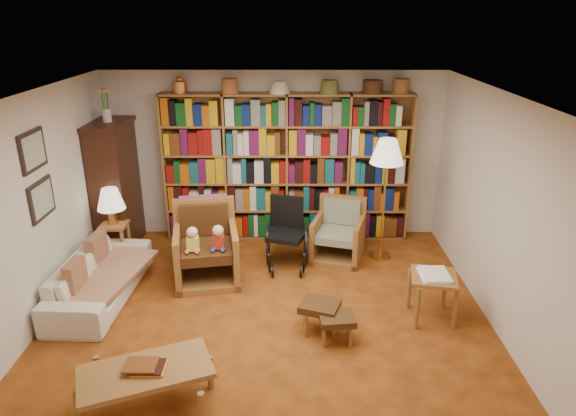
{
  "coord_description": "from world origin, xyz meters",
  "views": [
    {
      "loc": [
        0.25,
        -4.97,
        3.28
      ],
      "look_at": [
        0.22,
        0.6,
        1.14
      ],
      "focal_mm": 32.0,
      "sensor_mm": 36.0,
      "label": 1
    }
  ],
  "objects_px": {
    "floor_lamp": "(387,156)",
    "side_table_papers": "(433,283)",
    "sofa": "(100,278)",
    "footstool_b": "(320,308)",
    "armchair_leather": "(208,247)",
    "coffee_table": "(146,373)",
    "side_table_lamp": "(115,235)",
    "armchair_sage": "(337,235)",
    "footstool_a": "(337,320)",
    "wheelchair": "(287,235)"
  },
  "relations": [
    {
      "from": "coffee_table",
      "to": "side_table_lamp",
      "type": "bearing_deg",
      "value": 112.37
    },
    {
      "from": "wheelchair",
      "to": "floor_lamp",
      "type": "bearing_deg",
      "value": 9.19
    },
    {
      "from": "side_table_lamp",
      "to": "coffee_table",
      "type": "relative_size",
      "value": 0.46
    },
    {
      "from": "sofa",
      "to": "footstool_b",
      "type": "distance_m",
      "value": 2.71
    },
    {
      "from": "armchair_sage",
      "to": "floor_lamp",
      "type": "bearing_deg",
      "value": -4.06
    },
    {
      "from": "floor_lamp",
      "to": "side_table_papers",
      "type": "xyz_separation_m",
      "value": [
        0.31,
        -1.56,
        -1.02
      ]
    },
    {
      "from": "footstool_a",
      "to": "footstool_b",
      "type": "height_order",
      "value": "footstool_b"
    },
    {
      "from": "sofa",
      "to": "side_table_papers",
      "type": "relative_size",
      "value": 3.18
    },
    {
      "from": "armchair_sage",
      "to": "wheelchair",
      "type": "bearing_deg",
      "value": -160.07
    },
    {
      "from": "side_table_papers",
      "to": "floor_lamp",
      "type": "bearing_deg",
      "value": 101.29
    },
    {
      "from": "sofa",
      "to": "side_table_papers",
      "type": "bearing_deg",
      "value": -93.68
    },
    {
      "from": "armchair_leather",
      "to": "wheelchair",
      "type": "xyz_separation_m",
      "value": [
        1.03,
        0.35,
        0.02
      ]
    },
    {
      "from": "wheelchair",
      "to": "footstool_b",
      "type": "distance_m",
      "value": 1.64
    },
    {
      "from": "side_table_lamp",
      "to": "side_table_papers",
      "type": "bearing_deg",
      "value": -19.07
    },
    {
      "from": "sofa",
      "to": "footstool_a",
      "type": "relative_size",
      "value": 4.62
    },
    {
      "from": "armchair_sage",
      "to": "floor_lamp",
      "type": "xyz_separation_m",
      "value": [
        0.62,
        -0.04,
        1.16
      ]
    },
    {
      "from": "sofa",
      "to": "side_table_papers",
      "type": "distance_m",
      "value": 3.92
    },
    {
      "from": "side_table_lamp",
      "to": "floor_lamp",
      "type": "relative_size",
      "value": 0.34
    },
    {
      "from": "floor_lamp",
      "to": "sofa",
      "type": "bearing_deg",
      "value": -162.54
    },
    {
      "from": "armchair_sage",
      "to": "wheelchair",
      "type": "xyz_separation_m",
      "value": [
        -0.71,
        -0.26,
        0.11
      ]
    },
    {
      "from": "floor_lamp",
      "to": "coffee_table",
      "type": "relative_size",
      "value": 1.37
    },
    {
      "from": "floor_lamp",
      "to": "side_table_papers",
      "type": "distance_m",
      "value": 1.89
    },
    {
      "from": "sofa",
      "to": "side_table_papers",
      "type": "xyz_separation_m",
      "value": [
        3.9,
        -0.43,
        0.19
      ]
    },
    {
      "from": "sofa",
      "to": "wheelchair",
      "type": "distance_m",
      "value": 2.44
    },
    {
      "from": "sofa",
      "to": "footstool_b",
      "type": "xyz_separation_m",
      "value": [
        2.62,
        -0.68,
        0.01
      ]
    },
    {
      "from": "side_table_papers",
      "to": "footstool_a",
      "type": "distance_m",
      "value": 1.21
    },
    {
      "from": "wheelchair",
      "to": "footstool_a",
      "type": "relative_size",
      "value": 2.4
    },
    {
      "from": "sofa",
      "to": "footstool_b",
      "type": "height_order",
      "value": "sofa"
    },
    {
      "from": "armchair_leather",
      "to": "side_table_papers",
      "type": "relative_size",
      "value": 1.77
    },
    {
      "from": "footstool_a",
      "to": "footstool_b",
      "type": "distance_m",
      "value": 0.26
    },
    {
      "from": "side_table_lamp",
      "to": "armchair_leather",
      "type": "height_order",
      "value": "armchair_leather"
    },
    {
      "from": "sofa",
      "to": "footstool_a",
      "type": "xyz_separation_m",
      "value": [
        2.79,
        -0.88,
        -0.01
      ]
    },
    {
      "from": "sofa",
      "to": "coffee_table",
      "type": "xyz_separation_m",
      "value": [
        1.05,
        -1.84,
        0.07
      ]
    },
    {
      "from": "armchair_sage",
      "to": "coffee_table",
      "type": "height_order",
      "value": "armchair_sage"
    },
    {
      "from": "side_table_papers",
      "to": "footstool_b",
      "type": "bearing_deg",
      "value": -168.84
    },
    {
      "from": "sofa",
      "to": "coffee_table",
      "type": "relative_size",
      "value": 1.46
    },
    {
      "from": "armchair_leather",
      "to": "footstool_b",
      "type": "xyz_separation_m",
      "value": [
        1.39,
        -1.24,
        -0.13
      ]
    },
    {
      "from": "sofa",
      "to": "armchair_leather",
      "type": "distance_m",
      "value": 1.36
    },
    {
      "from": "sofa",
      "to": "floor_lamp",
      "type": "distance_m",
      "value": 3.95
    },
    {
      "from": "armchair_leather",
      "to": "footstool_a",
      "type": "relative_size",
      "value": 2.58
    },
    {
      "from": "footstool_b",
      "to": "coffee_table",
      "type": "xyz_separation_m",
      "value": [
        -1.57,
        -1.15,
        0.06
      ]
    },
    {
      "from": "side_table_lamp",
      "to": "floor_lamp",
      "type": "distance_m",
      "value": 3.84
    },
    {
      "from": "footstool_b",
      "to": "floor_lamp",
      "type": "bearing_deg",
      "value": 61.98
    },
    {
      "from": "side_table_papers",
      "to": "wheelchair",
      "type": "bearing_deg",
      "value": 140.68
    },
    {
      "from": "armchair_leather",
      "to": "floor_lamp",
      "type": "xyz_separation_m",
      "value": [
        2.36,
        0.57,
        1.06
      ]
    },
    {
      "from": "armchair_sage",
      "to": "coffee_table",
      "type": "xyz_separation_m",
      "value": [
        -1.92,
        -3.01,
        0.02
      ]
    },
    {
      "from": "armchair_sage",
      "to": "footstool_b",
      "type": "distance_m",
      "value": 1.89
    },
    {
      "from": "side_table_papers",
      "to": "coffee_table",
      "type": "bearing_deg",
      "value": -153.76
    },
    {
      "from": "armchair_sage",
      "to": "footstool_b",
      "type": "height_order",
      "value": "armchair_sage"
    },
    {
      "from": "sofa",
      "to": "coffee_table",
      "type": "height_order",
      "value": "sofa"
    }
  ]
}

